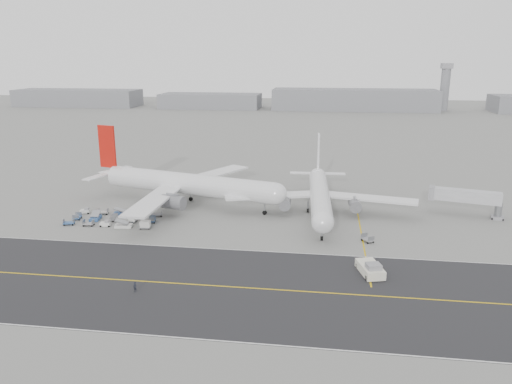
# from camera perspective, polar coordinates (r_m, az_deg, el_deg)

# --- Properties ---
(ground) EXTENTS (700.00, 700.00, 0.00)m
(ground) POSITION_cam_1_polar(r_m,az_deg,el_deg) (99.96, -5.16, -5.98)
(ground) COLOR gray
(ground) RESTS_ON ground
(taxiway) EXTENTS (220.00, 59.00, 0.03)m
(taxiway) POSITION_cam_1_polar(r_m,az_deg,el_deg) (82.85, -4.56, -10.65)
(taxiway) COLOR #2A2A2D
(taxiway) RESTS_ON ground
(horizon_buildings) EXTENTS (520.00, 28.00, 28.00)m
(horizon_buildings) POSITION_cam_1_polar(r_m,az_deg,el_deg) (352.54, 9.41, 9.25)
(horizon_buildings) COLOR gray
(horizon_buildings) RESTS_ON ground
(control_tower) EXTENTS (7.00, 7.00, 31.25)m
(control_tower) POSITION_cam_1_polar(r_m,az_deg,el_deg) (364.63, 20.78, 11.24)
(control_tower) COLOR gray
(control_tower) RESTS_ON ground
(airliner_a) EXTENTS (52.97, 51.83, 18.69)m
(airliner_a) POSITION_cam_1_polar(r_m,az_deg,el_deg) (125.57, -8.16, 0.97)
(airliner_a) COLOR white
(airliner_a) RESTS_ON ground
(airliner_b) EXTENTS (45.49, 46.08, 15.88)m
(airliner_b) POSITION_cam_1_polar(r_m,az_deg,el_deg) (118.54, 7.29, -0.27)
(airliner_b) COLOR white
(airliner_b) RESTS_ON ground
(pushback_tug) EXTENTS (4.85, 8.90, 2.51)m
(pushback_tug) POSITION_cam_1_polar(r_m,az_deg,el_deg) (88.39, 12.95, -8.55)
(pushback_tug) COLOR silver
(pushback_tug) RESTS_ON ground
(jet_bridge) EXTENTS (16.89, 7.00, 6.31)m
(jet_bridge) POSITION_cam_1_polar(r_m,az_deg,el_deg) (125.63, 22.87, -0.57)
(jet_bridge) COLOR gray
(jet_bridge) RESTS_ON ground
(gse_cluster) EXTENTS (27.00, 19.38, 1.82)m
(gse_cluster) POSITION_cam_1_polar(r_m,az_deg,el_deg) (117.95, -15.91, -3.16)
(gse_cluster) COLOR #9A999E
(gse_cluster) RESTS_ON ground
(stray_dolly) EXTENTS (2.68, 2.98, 1.56)m
(stray_dolly) POSITION_cam_1_polar(r_m,az_deg,el_deg) (103.37, 12.61, -5.57)
(stray_dolly) COLOR silver
(stray_dolly) RESTS_ON ground
(ground_crew_a) EXTENTS (0.73, 0.61, 1.72)m
(ground_crew_a) POSITION_cam_1_polar(r_m,az_deg,el_deg) (82.61, -13.66, -10.49)
(ground_crew_a) COLOR black
(ground_crew_a) RESTS_ON ground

